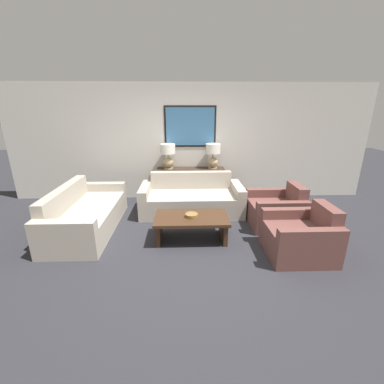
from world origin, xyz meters
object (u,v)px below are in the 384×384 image
couch_by_side (86,215)px  decorative_bowl (192,215)px  armchair_near_camera (300,237)px  couch_by_back_wall (192,199)px  coffee_table (191,223)px  armchair_near_back_wall (277,211)px  table_lamp_left (168,154)px  console_table (191,184)px  table_lamp_right (213,154)px

couch_by_side → decorative_bowl: 1.96m
couch_by_side → armchair_near_camera: bearing=-15.4°
couch_by_back_wall → coffee_table: couch_by_back_wall is taller
decorative_bowl → armchair_near_back_wall: armchair_near_back_wall is taller
table_lamp_left → coffee_table: bearing=-76.4°
armchair_near_back_wall → armchair_near_camera: bearing=-90.0°
couch_by_back_wall → coffee_table: size_ratio=1.74×
table_lamp_left → coffee_table: 2.15m
table_lamp_left → armchair_near_back_wall: (2.08, -1.42, -0.83)m
couch_by_back_wall → decorative_bowl: size_ratio=10.21×
decorative_bowl → couch_by_back_wall: bearing=88.1°
couch_by_back_wall → decorative_bowl: 1.23m
table_lamp_left → armchair_near_back_wall: table_lamp_left is taller
console_table → table_lamp_left: size_ratio=2.76×
couch_by_side → armchair_near_back_wall: couch_by_side is taller
couch_by_back_wall → armchair_near_camera: 2.32m
console_table → table_lamp_left: 0.88m
coffee_table → couch_by_back_wall: bearing=87.9°
coffee_table → armchair_near_back_wall: size_ratio=1.31×
couch_by_side → decorative_bowl: (1.90, -0.46, 0.17)m
couch_by_side → console_table: bearing=37.4°
couch_by_side → armchair_near_back_wall: 3.51m
table_lamp_left → armchair_near_camera: (2.08, -2.45, -0.83)m
couch_by_back_wall → decorative_bowl: bearing=-91.9°
decorative_bowl → armchair_near_camera: (1.61, -0.50, -0.16)m
couch_by_back_wall → coffee_table: (-0.04, -1.20, 0.03)m
couch_by_side → coffee_table: 1.95m
couch_by_side → armchair_near_back_wall: size_ratio=2.27×
console_table → armchair_near_camera: (1.57, -2.45, -0.10)m
couch_by_back_wall → couch_by_side: bearing=-158.8°
table_lamp_left → couch_by_back_wall: bearing=-55.1°
armchair_near_camera → console_table: bearing=122.6°
couch_by_back_wall → armchair_near_camera: bearing=-47.6°
console_table → armchair_near_back_wall: (1.57, -1.42, -0.10)m
table_lamp_right → armchair_near_back_wall: size_ratio=0.61×
table_lamp_left → table_lamp_right: 1.02m
armchair_near_camera → table_lamp_right: bearing=113.4°
decorative_bowl → armchair_near_camera: armchair_near_camera is taller
table_lamp_right → decorative_bowl: size_ratio=2.76×
couch_by_back_wall → armchair_near_camera: couch_by_back_wall is taller
console_table → coffee_table: 1.94m
decorative_bowl → table_lamp_right: bearing=74.2°
table_lamp_left → couch_by_side: size_ratio=0.27×
table_lamp_right → couch_by_side: size_ratio=0.27×
table_lamp_right → armchair_near_camera: table_lamp_right is taller
decorative_bowl → console_table: bearing=88.8°
armchair_near_back_wall → armchair_near_camera: 1.02m
couch_by_back_wall → table_lamp_right: bearing=55.1°
coffee_table → armchair_near_back_wall: 1.69m
console_table → decorative_bowl: (-0.04, -1.95, 0.06)m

